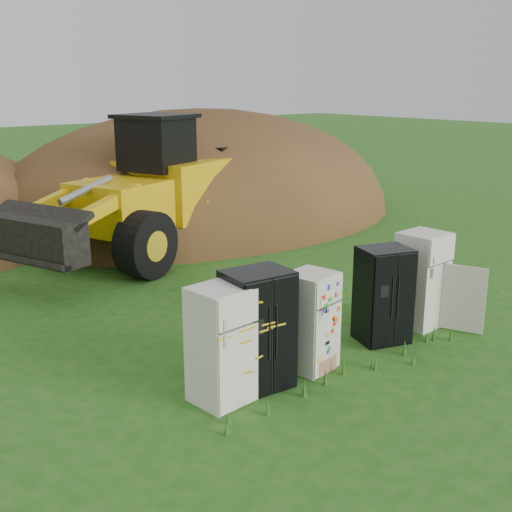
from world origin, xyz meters
The scene contains 8 objects.
ground centered at (0.00, 0.00, 0.00)m, with size 120.00×120.00×0.00m, color #1E5516.
fridge_leftmost centered at (-2.36, -0.01, 0.88)m, with size 0.78×0.74×1.76m, color white, non-canonical shape.
fridge_black_side centered at (-1.64, 0.01, 0.93)m, with size 0.97×0.77×1.86m, color black, non-canonical shape.
fridge_sticker centered at (-0.57, -0.04, 0.82)m, with size 0.73×0.67×1.64m, color white, non-canonical shape.
fridge_black_right centered at (1.26, -0.04, 0.87)m, with size 0.87×0.72×1.74m, color black, non-canonical shape.
fridge_open_door centered at (2.43, 0.00, 0.92)m, with size 0.83×0.77×1.83m, color white, non-canonical shape.
wheel_loader centered at (0.53, 7.55, 1.87)m, with size 7.72×3.13×3.74m, color gold, non-canonical shape.
dirt_mound_right centered at (5.08, 11.22, 0.00)m, with size 15.08×11.06×7.37m, color #452D16.
Camera 1 is at (-7.47, -6.97, 4.59)m, focal length 45.00 mm.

